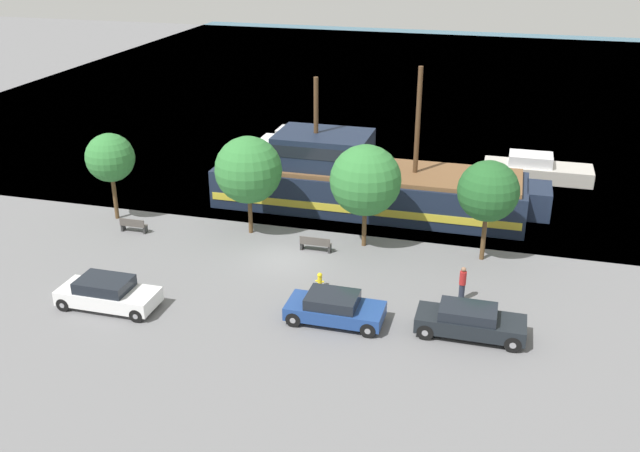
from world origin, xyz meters
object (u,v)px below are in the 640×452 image
parked_car_curb_mid (334,308)px  fire_hydrant (320,279)px  parked_car_curb_front (470,321)px  parked_car_curb_rear (108,293)px  pirate_ship (363,183)px  bench_promenade_east (315,244)px  pedestrian_walking_near (462,284)px  bench_promenade_west (133,225)px  moored_boat_dockside (299,142)px  moored_boat_outer (536,170)px

parked_car_curb_mid → fire_hydrant: parked_car_curb_mid is taller
parked_car_curb_front → parked_car_curb_rear: 16.35m
pirate_ship → parked_car_curb_front: 15.16m
pirate_ship → bench_promenade_east: pirate_ship is taller
pedestrian_walking_near → bench_promenade_east: bearing=157.4°
parked_car_curb_mid → bench_promenade_west: 14.93m
parked_car_curb_mid → pirate_ship: bearing=96.8°
moored_boat_dockside → pedestrian_walking_near: size_ratio=3.68×
moored_boat_outer → pedestrian_walking_near: pedestrian_walking_near is taller
parked_car_curb_rear → parked_car_curb_front: bearing=6.6°
parked_car_curb_mid → moored_boat_outer: bearing=68.2°
moored_boat_outer → bench_promenade_west: 27.01m
moored_boat_dockside → bench_promenade_east: (6.12, -17.24, -0.16)m
parked_car_curb_mid → parked_car_curb_rear: size_ratio=0.94×
moored_boat_dockside → parked_car_curb_rear: size_ratio=1.40×
parked_car_curb_front → parked_car_curb_mid: (-5.87, -0.39, -0.03)m
pirate_ship → fire_hydrant: 10.69m
moored_boat_dockside → fire_hydrant: (7.41, -21.08, -0.18)m
parked_car_curb_mid → fire_hydrant: 3.29m
parked_car_curb_rear → pedestrian_walking_near: pedestrian_walking_near is taller
parked_car_curb_rear → pirate_ship: bearing=59.8°
moored_boat_dockside → moored_boat_outer: size_ratio=0.89×
fire_hydrant → parked_car_curb_front: bearing=-19.1°
bench_promenade_east → parked_car_curb_front: bearing=-36.4°
parked_car_curb_rear → bench_promenade_east: (7.61, 8.26, -0.28)m
bench_promenade_east → bench_promenade_west: (-10.70, -0.31, -0.01)m
pirate_ship → pedestrian_walking_near: 12.29m
parked_car_curb_mid → parked_car_curb_rear: parked_car_curb_rear is taller
moored_boat_outer → parked_car_curb_front: size_ratio=1.56×
parked_car_curb_front → moored_boat_outer: bearing=82.4°
parked_car_curb_rear → bench_promenade_east: bearing=47.4°
pirate_ship → bench_promenade_east: 6.99m
parked_car_curb_front → parked_car_curb_rear: size_ratio=1.01×
fire_hydrant → parked_car_curb_rear: bearing=-153.5°
parked_car_curb_rear → moored_boat_outer: bearing=50.7°
moored_boat_outer → parked_car_curb_rear: 30.17m
parked_car_curb_mid → pedestrian_walking_near: (5.29, 3.41, 0.21)m
bench_promenade_east → pedestrian_walking_near: size_ratio=0.96×
bench_promenade_east → parked_car_curb_mid: bearing=-67.8°
parked_car_curb_front → moored_boat_dockside: bearing=122.0°
pirate_ship → parked_car_curb_mid: (1.61, -13.55, -0.97)m
bench_promenade_east → bench_promenade_west: same height
parked_car_curb_front → parked_car_curb_mid: 5.89m
parked_car_curb_rear → pedestrian_walking_near: bearing=17.4°
moored_boat_outer → fire_hydrant: moored_boat_outer is taller
pirate_ship → moored_boat_outer: size_ratio=2.79×
moored_boat_dockside → parked_car_curb_rear: 25.55m
moored_boat_dockside → pedestrian_walking_near: bearing=-55.5°
moored_boat_outer → parked_car_curb_mid: size_ratio=1.67×
moored_boat_outer → parked_car_curb_front: moored_boat_outer is taller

